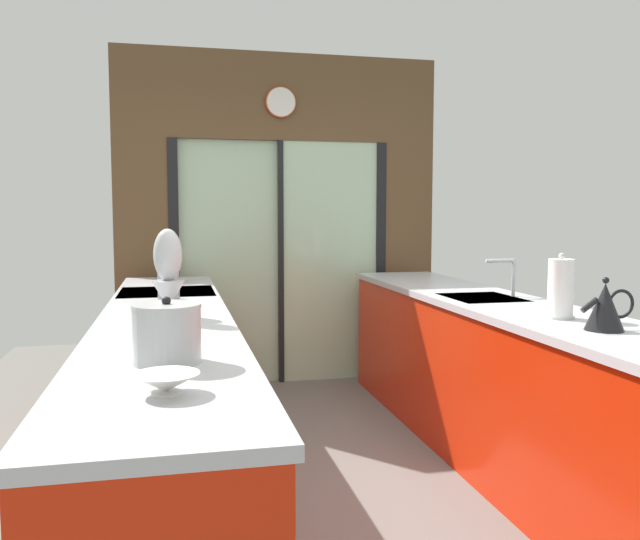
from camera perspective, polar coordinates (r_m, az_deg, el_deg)
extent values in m
cube|color=slate|center=(3.89, 1.05, -16.42)|extent=(5.04, 7.60, 0.02)
cube|color=brown|center=(5.46, -3.56, 14.90)|extent=(2.64, 0.08, 0.70)
cube|color=#B2D1AD|center=(5.37, -7.95, 0.58)|extent=(0.80, 0.02, 2.00)
cube|color=#B2D1AD|center=(5.46, 0.90, 0.70)|extent=(0.80, 0.02, 2.00)
cube|color=black|center=(5.33, -12.65, 0.47)|extent=(0.08, 0.10, 2.00)
cube|color=black|center=(5.60, 5.23, 0.79)|extent=(0.08, 0.10, 2.00)
cube|color=black|center=(5.40, -3.49, 0.64)|extent=(0.04, 0.10, 2.00)
cube|color=brown|center=(5.33, -15.34, 0.42)|extent=(0.42, 0.08, 2.00)
cube|color=brown|center=(5.68, 7.63, 0.83)|extent=(0.42, 0.08, 2.00)
cylinder|color=white|center=(5.40, -3.46, 14.49)|extent=(0.23, 0.03, 0.23)
torus|color=#DB4C23|center=(5.40, -3.46, 14.49)|extent=(0.25, 0.02, 0.25)
cube|color=red|center=(2.76, -13.38, -15.67)|extent=(0.58, 2.55, 0.88)
cube|color=red|center=(4.89, -13.10, -6.58)|extent=(0.58, 0.65, 0.88)
cube|color=#BCBCC1|center=(3.25, -13.43, -4.15)|extent=(0.62, 3.80, 0.04)
cube|color=red|center=(3.80, 15.87, -9.99)|extent=(0.58, 3.80, 0.88)
cube|color=#BCBCC1|center=(3.70, 16.04, -3.10)|extent=(0.62, 3.80, 0.04)
cube|color=#B7BABC|center=(3.92, 14.02, -2.70)|extent=(0.40, 0.48, 0.05)
cylinder|color=#B7BABC|center=(3.99, 16.62, -0.64)|extent=(0.02, 0.02, 0.22)
cylinder|color=#B7BABC|center=(3.94, 15.52, 0.79)|extent=(0.18, 0.02, 0.02)
cube|color=#B7BABC|center=(4.27, -13.15, -8.24)|extent=(0.58, 0.60, 0.88)
cube|color=black|center=(4.27, -9.17, -7.63)|extent=(0.01, 0.48, 0.28)
cube|color=black|center=(4.19, -13.28, -2.04)|extent=(0.58, 0.60, 0.03)
cylinder|color=#B7BABC|center=(4.04, -9.00, -3.74)|extent=(0.02, 0.04, 0.04)
cylinder|color=#B7BABC|center=(4.21, -9.16, -3.38)|extent=(0.02, 0.04, 0.04)
cylinder|color=#B7BABC|center=(4.39, -9.31, -3.04)|extent=(0.02, 0.04, 0.04)
cylinder|color=silver|center=(1.84, -13.33, -10.45)|extent=(0.08, 0.08, 0.01)
cone|color=silver|center=(1.83, -13.35, -9.57)|extent=(0.18, 0.18, 0.05)
cube|color=brown|center=(4.77, -13.00, 0.24)|extent=(0.08, 0.14, 0.21)
cylinder|color=black|center=(4.76, -13.36, 1.84)|extent=(0.02, 0.02, 0.08)
cylinder|color=black|center=(4.76, -13.14, 1.70)|extent=(0.02, 0.02, 0.06)
cylinder|color=black|center=(4.76, -12.93, 1.74)|extent=(0.02, 0.02, 0.06)
cylinder|color=black|center=(4.76, -12.71, 1.77)|extent=(0.02, 0.02, 0.07)
cube|color=#B7BABC|center=(3.08, -13.11, -3.53)|extent=(0.17, 0.26, 0.08)
cube|color=#B7BABC|center=(3.16, -13.15, -0.75)|extent=(0.10, 0.08, 0.20)
ellipsoid|color=#B7BABC|center=(3.04, -13.21, 1.29)|extent=(0.13, 0.12, 0.24)
cone|color=#B7BABC|center=(3.03, -13.14, -2.12)|extent=(0.15, 0.15, 0.13)
cylinder|color=#B7BABC|center=(2.19, -13.28, -5.60)|extent=(0.22, 0.22, 0.18)
cylinder|color=#B7BABC|center=(2.17, -13.33, -3.08)|extent=(0.22, 0.22, 0.01)
sphere|color=black|center=(2.17, -13.34, -2.66)|extent=(0.03, 0.03, 0.03)
cone|color=black|center=(2.96, 23.71, -2.98)|extent=(0.16, 0.16, 0.20)
sphere|color=black|center=(2.95, 23.79, -0.83)|extent=(0.03, 0.03, 0.03)
cylinder|color=black|center=(2.92, 22.58, -2.86)|extent=(0.08, 0.02, 0.07)
torus|color=black|center=(3.01, 24.89, -2.72)|extent=(0.13, 0.01, 0.13)
cylinder|color=#B7BABC|center=(3.24, 20.29, -3.90)|extent=(0.13, 0.13, 0.01)
cylinder|color=white|center=(3.22, 20.36, -1.45)|extent=(0.12, 0.12, 0.27)
sphere|color=#B7BABC|center=(3.21, 20.44, 1.17)|extent=(0.03, 0.03, 0.03)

